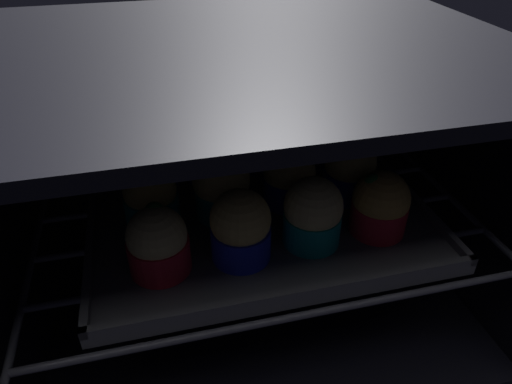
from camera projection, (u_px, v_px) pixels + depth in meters
oven_cavity at (245, 170)px, 63.35cm from camera, size 59.00×47.00×37.00cm
oven_rack at (252, 208)px, 61.83cm from camera, size 54.80×42.00×0.80cm
baking_tray at (256, 210)px, 59.65cm from camera, size 41.02×32.73×2.20cm
muffin_row0_col0 at (158, 243)px, 48.13cm from camera, size 6.56×6.56×7.69cm
muffin_row0_col1 at (241, 227)px, 49.51cm from camera, size 6.56×6.56×8.33cm
muffin_row0_col2 at (313, 214)px, 51.72cm from camera, size 6.62×6.62×8.21cm
muffin_row0_col3 at (380, 205)px, 53.56cm from camera, size 6.58×6.58×7.73cm
muffin_row1_col0 at (151, 197)px, 54.88cm from camera, size 6.56×6.56×7.77cm
muffin_row1_col1 at (221, 186)px, 56.08cm from camera, size 7.00×7.00×8.47cm
muffin_row1_col2 at (289, 178)px, 58.48cm from camera, size 6.59×6.59×7.70cm
muffin_row1_col3 at (349, 169)px, 59.46cm from camera, size 6.59×6.59×8.71cm
muffin_row2_col0 at (150, 159)px, 61.38cm from camera, size 6.98×6.98×8.52cm
muffin_row2_col1 at (210, 153)px, 63.25cm from camera, size 6.94×6.94×8.15cm
muffin_row2_col2 at (272, 147)px, 64.77cm from camera, size 6.83×6.83×7.99cm
muffin_row2_col3 at (329, 139)px, 66.41cm from camera, size 6.56×6.56×8.26cm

